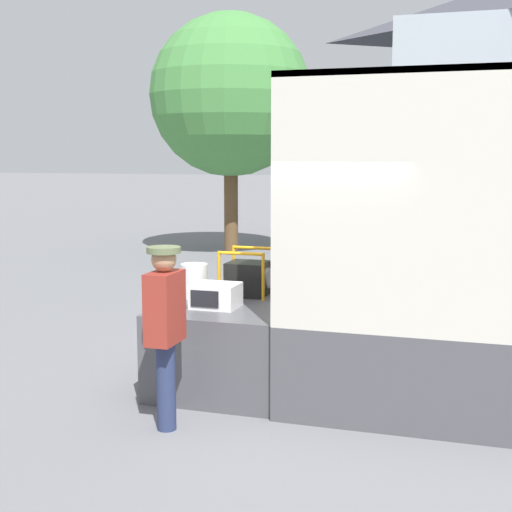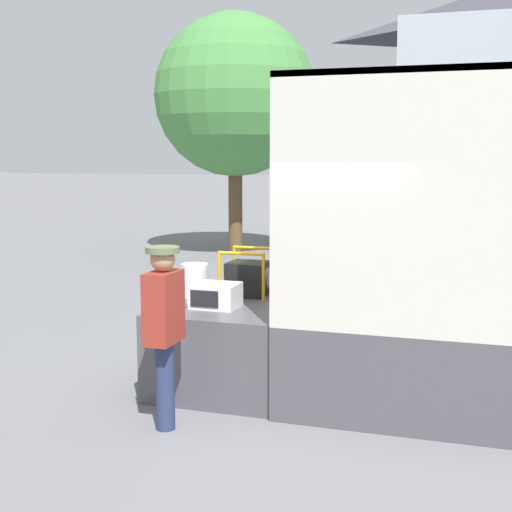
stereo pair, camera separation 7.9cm
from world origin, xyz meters
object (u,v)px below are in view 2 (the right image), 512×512
Objects in this scene: orange_bucket at (195,281)px; worker_person at (164,318)px; portable_generator at (250,278)px; microwave at (216,295)px; street_tree at (235,96)px.

orange_bucket is 1.66m from worker_person.
worker_person is (-0.20, -1.92, -0.07)m from portable_generator.
portable_generator is 0.32× the size of worker_person.
worker_person reaches higher than microwave.
worker_person reaches higher than portable_generator.
microwave is 1.25× the size of orange_bucket.
microwave is at bearing -46.38° from orange_bucket.
orange_bucket is (-0.57, -0.31, -0.01)m from portable_generator.
street_tree is at bearing 108.35° from microwave.
microwave is 0.86× the size of portable_generator.
portable_generator is at bearing 28.42° from orange_bucket.
microwave is 11.32m from street_tree.
portable_generator is at bearing 79.74° from microwave.
portable_generator is 1.45× the size of orange_bucket.
microwave is at bearing -100.26° from portable_generator.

